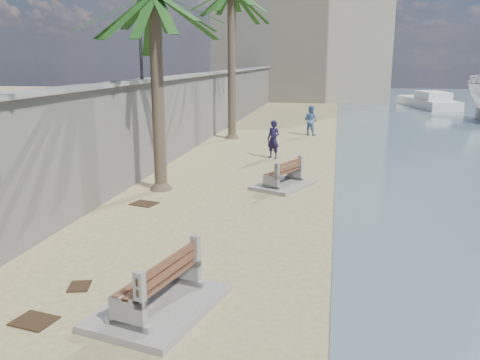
{
  "coord_description": "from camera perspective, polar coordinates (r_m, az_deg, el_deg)",
  "views": [
    {
      "loc": [
        1.95,
        -5.9,
        4.34
      ],
      "look_at": [
        -0.5,
        7.0,
        1.2
      ],
      "focal_mm": 38.0,
      "sensor_mm": 36.0,
      "label": 1
    }
  ],
  "objects": [
    {
      "name": "debris_b",
      "position": [
        9.58,
        -22.1,
        -14.45
      ],
      "size": [
        0.77,
        0.66,
        0.03
      ],
      "primitive_type": "cube",
      "rotation": [
        0.0,
        0.0,
        6.1
      ],
      "color": "#382616",
      "rests_on": "ground_plane"
    },
    {
      "name": "person_b",
      "position": [
        29.96,
        7.94,
        6.82
      ],
      "size": [
        1.14,
        1.05,
        1.91
      ],
      "primitive_type": "imported",
      "rotation": [
        0.0,
        0.0,
        2.67
      ],
      "color": "#5175A9",
      "rests_on": "ground_plane"
    },
    {
      "name": "debris_d",
      "position": [
        10.6,
        -17.58,
        -11.3
      ],
      "size": [
        0.52,
        0.59,
        0.03
      ],
      "primitive_type": "cube",
      "rotation": [
        0.0,
        0.0,
        1.85
      ],
      "color": "#382616",
      "rests_on": "ground_plane"
    },
    {
      "name": "debris_c",
      "position": [
        15.86,
        -10.7,
        -2.62
      ],
      "size": [
        0.88,
        0.78,
        0.03
      ],
      "primitive_type": "cube",
      "rotation": [
        0.0,
        0.0,
        6.02
      ],
      "color": "#382616",
      "rests_on": "ground_plane"
    },
    {
      "name": "bench_near",
      "position": [
        9.18,
        -9.11,
        -11.77
      ],
      "size": [
        2.2,
        2.79,
        1.03
      ],
      "color": "gray",
      "rests_on": "ground_plane"
    },
    {
      "name": "yacht_far",
      "position": [
        50.53,
        20.27,
        8.09
      ],
      "size": [
        4.5,
        9.93,
        1.5
      ],
      "primitive_type": null,
      "rotation": [
        0.0,
        0.0,
        1.77
      ],
      "color": "silver",
      "rests_on": "bay_water"
    },
    {
      "name": "seawall",
      "position": [
        26.99,
        -4.69,
        7.89
      ],
      "size": [
        0.45,
        70.0,
        3.5
      ],
      "primitive_type": "cube",
      "color": "gray",
      "rests_on": "ground_plane"
    },
    {
      "name": "bench_far",
      "position": [
        17.63,
        4.88,
        0.47
      ],
      "size": [
        2.26,
        2.6,
        0.91
      ],
      "color": "gray",
      "rests_on": "ground_plane"
    },
    {
      "name": "wall_cap",
      "position": [
        26.88,
        -4.77,
        11.71
      ],
      "size": [
        0.8,
        70.0,
        0.12
      ],
      "primitive_type": "cube",
      "color": "gray",
      "rests_on": "seawall"
    },
    {
      "name": "person_a",
      "position": [
        22.69,
        3.77,
        4.88
      ],
      "size": [
        0.84,
        0.75,
        1.95
      ],
      "primitive_type": "imported",
      "rotation": [
        0.0,
        0.0,
        -0.48
      ],
      "color": "#181336",
      "rests_on": "ground_plane"
    },
    {
      "name": "end_building",
      "position": [
        58.1,
        7.13,
        15.96
      ],
      "size": [
        18.0,
        12.0,
        14.0
      ],
      "primitive_type": "cube",
      "color": "#B7AA93",
      "rests_on": "ground_plane"
    }
  ]
}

